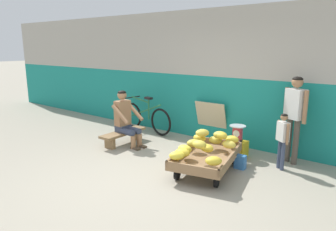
{
  "coord_description": "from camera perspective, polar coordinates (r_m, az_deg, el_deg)",
  "views": [
    {
      "loc": [
        2.99,
        -3.19,
        2.03
      ],
      "look_at": [
        -0.49,
        1.29,
        0.75
      ],
      "focal_mm": 32.98,
      "sensor_mm": 36.0,
      "label": 1
    }
  ],
  "objects": [
    {
      "name": "ground_plane",
      "position": [
        4.82,
        -4.94,
        -12.27
      ],
      "size": [
        80.0,
        80.0,
        0.0
      ],
      "primitive_type": "plane",
      "color": "gray"
    },
    {
      "name": "back_wall",
      "position": [
        6.62,
        10.91,
        7.0
      ],
      "size": [
        16.0,
        0.3,
        2.79
      ],
      "color": "#19847A",
      "rests_on": "ground"
    },
    {
      "name": "banana_cart",
      "position": [
        5.16,
        7.22,
        -7.7
      ],
      "size": [
        1.14,
        1.59,
        0.36
      ],
      "color": "#8E6B47",
      "rests_on": "ground"
    },
    {
      "name": "banana_pile",
      "position": [
        5.13,
        7.04,
        -5.2
      ],
      "size": [
        1.04,
        1.53,
        0.27
      ],
      "color": "yellow",
      "rests_on": "banana_cart"
    },
    {
      "name": "low_bench",
      "position": [
        6.6,
        -8.26,
        -3.52
      ],
      "size": [
        0.32,
        1.11,
        0.27
      ],
      "color": "olive",
      "rests_on": "ground"
    },
    {
      "name": "vendor_seated",
      "position": [
        6.44,
        -7.85,
        -0.52
      ],
      "size": [
        0.69,
        0.5,
        1.14
      ],
      "color": "#9E704C",
      "rests_on": "ground"
    },
    {
      "name": "plastic_crate",
      "position": [
        5.97,
        12.58,
        -5.94
      ],
      "size": [
        0.36,
        0.28,
        0.3
      ],
      "color": "gold",
      "rests_on": "ground"
    },
    {
      "name": "weighing_scale",
      "position": [
        5.89,
        12.71,
        -3.14
      ],
      "size": [
        0.3,
        0.3,
        0.29
      ],
      "color": "#28282D",
      "rests_on": "plastic_crate"
    },
    {
      "name": "bicycle_near_left",
      "position": [
        7.46,
        -4.1,
        -0.31
      ],
      "size": [
        1.65,
        0.48,
        0.86
      ],
      "color": "black",
      "rests_on": "ground"
    },
    {
      "name": "sign_board",
      "position": [
        6.75,
        8.05,
        -1.11
      ],
      "size": [
        0.7,
        0.28,
        0.87
      ],
      "color": "#C6B289",
      "rests_on": "ground"
    },
    {
      "name": "customer_adult",
      "position": [
        5.73,
        22.4,
        0.91
      ],
      "size": [
        0.45,
        0.32,
        1.53
      ],
      "color": "brown",
      "rests_on": "ground"
    },
    {
      "name": "customer_child",
      "position": [
        5.44,
        20.43,
        -3.45
      ],
      "size": [
        0.25,
        0.22,
        0.96
      ],
      "color": "#38425B",
      "rests_on": "ground"
    },
    {
      "name": "shopping_bag",
      "position": [
        5.4,
        13.2,
        -8.35
      ],
      "size": [
        0.18,
        0.12,
        0.24
      ],
      "primitive_type": "cube",
      "color": "#3370B7",
      "rests_on": "ground"
    }
  ]
}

